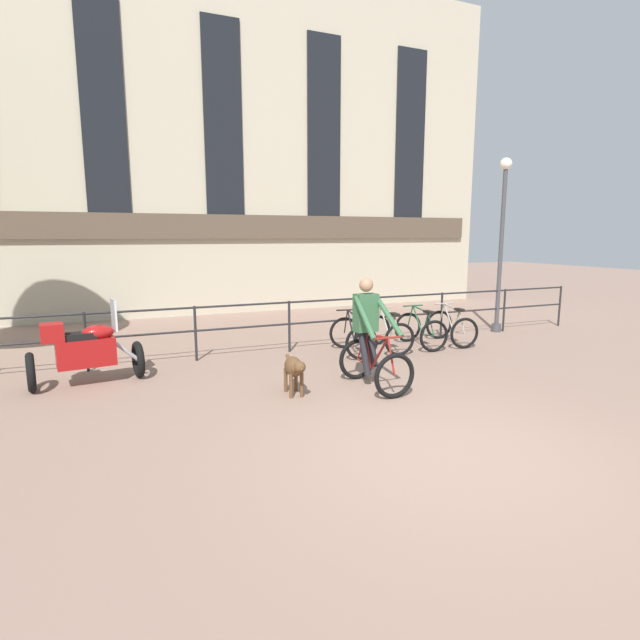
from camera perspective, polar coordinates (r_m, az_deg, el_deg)
The scene contains 11 objects.
ground_plane at distance 5.86m, azimuth 14.47°, elevation -14.40°, with size 60.00×60.00×0.00m, color #8E7060.
canal_railing at distance 10.11m, azimuth -3.54°, elevation 0.27°, with size 15.05×0.05×1.05m.
building_facade at distance 15.77m, azimuth -11.22°, elevation 19.18°, with size 18.00×0.72×10.06m.
cyclist_with_bike at distance 7.83m, azimuth 5.83°, elevation -2.13°, with size 0.72×1.19×1.70m.
dog at distance 7.42m, azimuth -2.96°, elevation -5.52°, with size 0.29×0.86×0.60m.
parked_motorcycle at distance 8.72m, azimuth -25.28°, elevation -3.16°, with size 1.74×0.84×1.35m.
parked_bicycle_near_lamp at distance 10.01m, azimuth 3.76°, elevation -1.86°, with size 0.80×1.19×0.86m.
parked_bicycle_mid_left at distance 10.40m, azimuth 7.73°, elevation -1.50°, with size 0.73×1.15×0.86m.
parked_bicycle_mid_right at distance 10.83m, azimuth 11.40°, elevation -1.15°, with size 0.72×1.14×0.86m.
parked_bicycle_far_end at distance 11.30m, azimuth 14.78°, elevation -0.83°, with size 0.79×1.18×0.86m.
street_lamp at distance 12.86m, azimuth 20.05°, elevation 8.99°, with size 0.28×0.28×4.14m.
Camera 1 is at (-3.34, -4.20, 2.37)m, focal length 28.00 mm.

